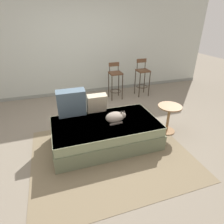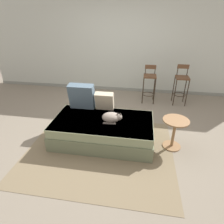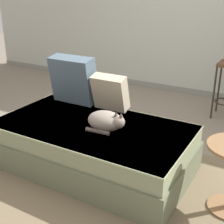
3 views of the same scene
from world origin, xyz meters
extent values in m
plane|color=slate|center=(0.00, 0.00, 0.00)|extent=(16.00, 16.00, 0.00)
cube|color=#B7BCB2|center=(0.00, 2.25, 1.30)|extent=(8.00, 0.10, 2.60)
cube|color=gray|center=(0.00, 2.20, 0.04)|extent=(8.00, 0.02, 0.09)
cube|color=#75664C|center=(0.00, -0.70, 0.00)|extent=(2.50, 2.11, 0.01)
cube|color=#636B50|center=(0.00, -0.40, 0.14)|extent=(1.80, 1.01, 0.27)
cube|color=gray|center=(0.00, -0.40, 0.35)|extent=(1.76, 0.97, 0.16)
cube|color=#98A47B|center=(0.00, -0.40, 0.43)|extent=(1.77, 0.98, 0.02)
cube|color=#4C6070|center=(-0.50, 0.00, 0.69)|extent=(0.49, 0.25, 0.51)
cube|color=beige|center=(-0.05, 0.00, 0.62)|extent=(0.35, 0.21, 0.37)
ellipsoid|color=gray|center=(0.16, -0.43, 0.52)|extent=(0.34, 0.26, 0.17)
sphere|color=gray|center=(0.29, -0.44, 0.54)|extent=(0.11, 0.11, 0.11)
cone|color=#544C44|center=(0.27, -0.44, 0.61)|extent=(0.03, 0.03, 0.04)
cone|color=#544C44|center=(0.32, -0.44, 0.61)|extent=(0.03, 0.03, 0.04)
cylinder|color=#544C44|center=(0.15, -0.54, 0.46)|extent=(0.22, 0.05, 0.04)
cylinder|color=#2D2319|center=(0.69, 1.35, 0.34)|extent=(0.02, 0.02, 0.69)
cylinder|color=#2D2319|center=(0.98, 1.35, 0.34)|extent=(0.02, 0.02, 0.69)
cylinder|color=#2D2319|center=(0.69, 1.64, 0.34)|extent=(0.02, 0.02, 0.69)
cylinder|color=#2D2319|center=(0.98, 1.64, 0.34)|extent=(0.02, 0.02, 0.69)
torus|color=#2D2319|center=(0.84, 1.49, 0.21)|extent=(0.31, 0.31, 0.02)
cube|color=brown|center=(0.84, 1.49, 0.71)|extent=(0.32, 0.32, 0.04)
cylinder|color=#2D2319|center=(0.72, 1.62, 0.80)|extent=(0.02, 0.02, 0.22)
cylinder|color=#2D2319|center=(0.96, 1.62, 0.80)|extent=(0.02, 0.02, 0.22)
cube|color=brown|center=(0.84, 1.62, 0.91)|extent=(0.28, 0.03, 0.10)
cylinder|color=#2D2319|center=(1.48, 1.34, 0.34)|extent=(0.02, 0.02, 0.69)
cylinder|color=#2D2319|center=(1.78, 1.34, 0.34)|extent=(0.02, 0.02, 0.69)
cylinder|color=#2D2319|center=(1.48, 1.64, 0.34)|extent=(0.02, 0.02, 0.69)
cylinder|color=#2D2319|center=(1.78, 1.64, 0.34)|extent=(0.02, 0.02, 0.69)
torus|color=#2D2319|center=(1.63, 1.49, 0.26)|extent=(0.31, 0.31, 0.02)
cube|color=brown|center=(1.63, 1.49, 0.71)|extent=(0.32, 0.32, 0.04)
cylinder|color=#2D2319|center=(1.51, 1.62, 0.82)|extent=(0.02, 0.02, 0.26)
cylinder|color=#2D2319|center=(1.75, 1.62, 0.82)|extent=(0.02, 0.02, 0.26)
cube|color=brown|center=(1.63, 1.62, 0.95)|extent=(0.28, 0.03, 0.10)
cylinder|color=olive|center=(1.25, -0.40, 0.26)|extent=(0.05, 0.05, 0.53)
cylinder|color=olive|center=(1.25, -0.40, 0.01)|extent=(0.32, 0.32, 0.02)
cylinder|color=olive|center=(1.25, -0.40, 0.54)|extent=(0.44, 0.44, 0.02)
camera|label=1|loc=(-0.75, -3.03, 2.04)|focal=30.00mm
camera|label=2|loc=(0.62, -3.22, 2.13)|focal=30.00mm
camera|label=3|loc=(1.45, -2.55, 1.60)|focal=50.00mm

